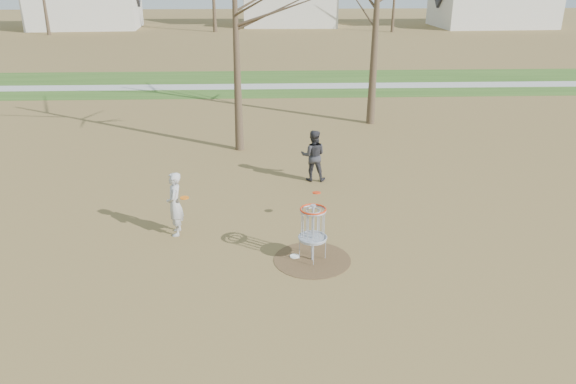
% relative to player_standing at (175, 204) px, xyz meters
% --- Properties ---
extents(ground, '(160.00, 160.00, 0.00)m').
position_rel_player_standing_xyz_m(ground, '(3.33, -1.51, -0.82)').
color(ground, brown).
rests_on(ground, ground).
extents(green_band, '(160.00, 8.00, 0.01)m').
position_rel_player_standing_xyz_m(green_band, '(3.33, 19.49, -0.82)').
color(green_band, '#2D5119').
rests_on(green_band, ground).
extents(footpath, '(160.00, 1.50, 0.01)m').
position_rel_player_standing_xyz_m(footpath, '(3.33, 18.49, -0.81)').
color(footpath, '#9E9E99').
rests_on(footpath, green_band).
extents(dirt_circle, '(1.80, 1.80, 0.01)m').
position_rel_player_standing_xyz_m(dirt_circle, '(3.33, -1.51, -0.82)').
color(dirt_circle, '#47331E').
rests_on(dirt_circle, ground).
extents(player_standing, '(0.43, 0.62, 1.64)m').
position_rel_player_standing_xyz_m(player_standing, '(0.00, 0.00, 0.00)').
color(player_standing, '#ADADAD').
rests_on(player_standing, ground).
extents(player_throwing, '(0.85, 0.70, 1.63)m').
position_rel_player_standing_xyz_m(player_throwing, '(3.77, 3.70, -0.01)').
color(player_throwing, '#2D2D31').
rests_on(player_throwing, ground).
extents(disc_grounded, '(0.22, 0.22, 0.02)m').
position_rel_player_standing_xyz_m(disc_grounded, '(2.92, -1.36, -0.80)').
color(disc_grounded, white).
rests_on(disc_grounded, dirt_circle).
extents(discs_in_play, '(3.54, 0.88, 0.22)m').
position_rel_player_standing_xyz_m(discs_in_play, '(2.01, 0.22, 0.12)').
color(discs_in_play, '#F7330D').
rests_on(discs_in_play, ground).
extents(disc_golf_basket, '(0.64, 0.64, 1.35)m').
position_rel_player_standing_xyz_m(disc_golf_basket, '(3.33, -1.51, 0.09)').
color(disc_golf_basket, '#9EA3AD').
rests_on(disc_golf_basket, ground).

